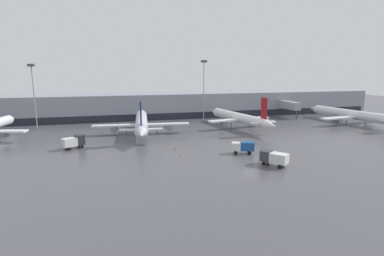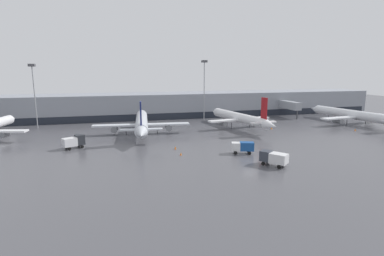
{
  "view_description": "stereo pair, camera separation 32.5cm",
  "coord_description": "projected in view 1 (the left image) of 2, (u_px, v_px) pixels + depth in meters",
  "views": [
    {
      "loc": [
        -25.58,
        -51.32,
        17.24
      ],
      "look_at": [
        -6.14,
        21.0,
        3.0
      ],
      "focal_mm": 28.0,
      "sensor_mm": 36.0,
      "label": 1
    },
    {
      "loc": [
        -25.27,
        -51.41,
        17.24
      ],
      "look_at": [
        -6.14,
        21.0,
        3.0
      ],
      "focal_mm": 28.0,
      "sensor_mm": 36.0,
      "label": 2
    }
  ],
  "objects": [
    {
      "name": "ground_plane",
      "position": [
        250.0,
        161.0,
        58.43
      ],
      "size": [
        320.0,
        320.0,
        0.0
      ],
      "primitive_type": "plane",
      "color": "#4C4C51"
    },
    {
      "name": "terminal_building",
      "position": [
        180.0,
        104.0,
        116.39
      ],
      "size": [
        160.0,
        27.33,
        9.0
      ],
      "color": "gray",
      "rests_on": "ground_plane"
    },
    {
      "name": "parked_jet_0",
      "position": [
        354.0,
        115.0,
        98.71
      ],
      "size": [
        27.3,
        38.62,
        9.3
      ],
      "rotation": [
        0.0,
        0.0,
        1.71
      ],
      "color": "silver",
      "rests_on": "ground_plane"
    },
    {
      "name": "parked_jet_1",
      "position": [
        141.0,
        123.0,
        82.69
      ],
      "size": [
        26.63,
        36.13,
        10.3
      ],
      "rotation": [
        0.0,
        0.0,
        1.47
      ],
      "color": "silver",
      "rests_on": "ground_plane"
    },
    {
      "name": "parked_jet_2",
      "position": [
        239.0,
        118.0,
        91.52
      ],
      "size": [
        20.77,
        33.81,
        10.31
      ],
      "rotation": [
        0.0,
        0.0,
        1.74
      ],
      "color": "white",
      "rests_on": "ground_plane"
    },
    {
      "name": "service_truck_0",
      "position": [
        274.0,
        157.0,
        55.24
      ],
      "size": [
        4.65,
        5.19,
        2.62
      ],
      "rotation": [
        0.0,
        0.0,
        2.22
      ],
      "color": "silver",
      "rests_on": "ground_plane"
    },
    {
      "name": "service_truck_1",
      "position": [
        243.0,
        146.0,
        63.41
      ],
      "size": [
        4.93,
        3.11,
        2.49
      ],
      "rotation": [
        0.0,
        0.0,
        2.82
      ],
      "color": "#19478C",
      "rests_on": "ground_plane"
    },
    {
      "name": "service_truck_2",
      "position": [
        74.0,
        141.0,
        67.41
      ],
      "size": [
        5.03,
        3.92,
        2.97
      ],
      "rotation": [
        0.0,
        0.0,
        0.49
      ],
      "color": "silver",
      "rests_on": "ground_plane"
    },
    {
      "name": "traffic_cone_0",
      "position": [
        176.0,
        148.0,
        67.13
      ],
      "size": [
        0.42,
        0.42,
        0.65
      ],
      "color": "orange",
      "rests_on": "ground_plane"
    },
    {
      "name": "traffic_cone_1",
      "position": [
        181.0,
        154.0,
        62.34
      ],
      "size": [
        0.38,
        0.38,
        0.62
      ],
      "color": "orange",
      "rests_on": "ground_plane"
    },
    {
      "name": "traffic_cone_2",
      "position": [
        355.0,
        130.0,
        88.23
      ],
      "size": [
        0.44,
        0.44,
        0.63
      ],
      "color": "orange",
      "rests_on": "ground_plane"
    },
    {
      "name": "traffic_cone_4",
      "position": [
        271.0,
        128.0,
        90.74
      ],
      "size": [
        0.5,
        0.5,
        0.7
      ],
      "color": "orange",
      "rests_on": "ground_plane"
    },
    {
      "name": "apron_light_mast_0",
      "position": [
        32.0,
        78.0,
        89.06
      ],
      "size": [
        1.8,
        1.8,
        19.39
      ],
      "color": "gray",
      "rests_on": "ground_plane"
    },
    {
      "name": "apron_light_mast_1",
      "position": [
        204.0,
        74.0,
        106.33
      ],
      "size": [
        1.8,
        1.8,
        21.06
      ],
      "color": "gray",
      "rests_on": "ground_plane"
    }
  ]
}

